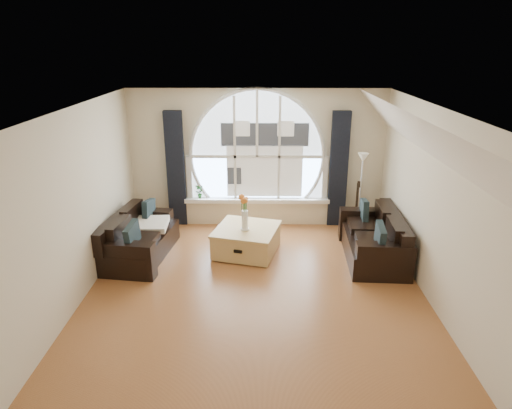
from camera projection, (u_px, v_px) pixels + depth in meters
name	position (u px, v px, depth m)	size (l,w,h in m)	color
ground	(255.00, 290.00, 6.79)	(5.00, 5.50, 0.01)	brown
ceiling	(255.00, 109.00, 5.87)	(5.00, 5.50, 0.01)	silver
wall_back	(257.00, 158.00, 8.92)	(5.00, 0.01, 2.70)	beige
wall_front	(251.00, 320.00, 3.75)	(5.00, 0.01, 2.70)	beige
wall_left	(78.00, 206.00, 6.36)	(0.01, 5.50, 2.70)	beige
wall_right	(434.00, 207.00, 6.30)	(0.01, 5.50, 2.70)	beige
attic_slope	(422.00, 136.00, 5.97)	(0.92, 5.50, 0.72)	silver
arched_window	(257.00, 145.00, 8.79)	(2.60, 0.06, 2.15)	silver
window_sill	(257.00, 200.00, 9.11)	(2.90, 0.22, 0.08)	white
window_frame	(257.00, 145.00, 8.76)	(2.76, 0.08, 2.15)	white
neighbor_house	(265.00, 151.00, 8.82)	(1.70, 0.02, 1.50)	silver
curtain_left	(176.00, 169.00, 8.89)	(0.35, 0.12, 2.30)	black
curtain_right	(339.00, 170.00, 8.85)	(0.35, 0.12, 2.30)	black
sofa_left	(139.00, 235.00, 7.74)	(0.86, 1.72, 0.76)	black
sofa_right	(373.00, 236.00, 7.69)	(0.89, 1.77, 0.79)	black
coffee_chest	(247.00, 239.00, 7.93)	(1.04, 1.04, 0.51)	tan
throw_blanket	(152.00, 224.00, 7.93)	(0.55, 0.55, 0.10)	silver
vase_flowers	(245.00, 208.00, 7.65)	(0.24, 0.24, 0.70)	white
floor_lamp	(360.00, 195.00, 8.53)	(0.24, 0.24, 1.60)	#B2B2B2
guitar	(356.00, 206.00, 8.74)	(0.36, 0.24, 1.06)	olive
potted_plant	(199.00, 191.00, 9.06)	(0.16, 0.11, 0.30)	#1E6023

